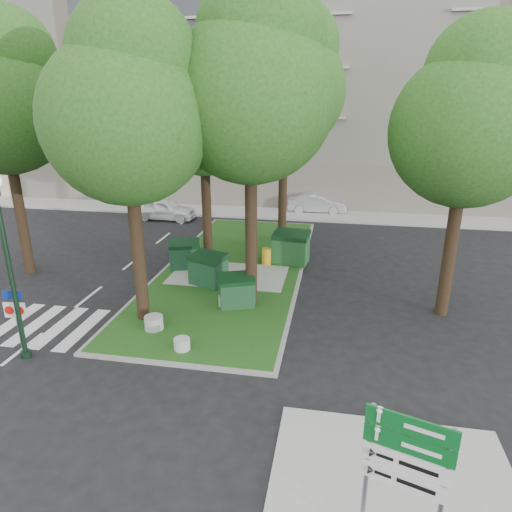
% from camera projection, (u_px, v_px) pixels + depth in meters
% --- Properties ---
extents(ground, '(120.00, 120.00, 0.00)m').
position_uv_depth(ground, '(158.00, 363.00, 13.67)').
color(ground, black).
rests_on(ground, ground).
extents(median_island, '(6.00, 16.00, 0.12)m').
position_uv_depth(median_island, '(234.00, 268.00, 20.98)').
color(median_island, '#1F4914').
rests_on(median_island, ground).
extents(median_kerb, '(6.30, 16.30, 0.10)m').
position_uv_depth(median_kerb, '(234.00, 268.00, 20.98)').
color(median_kerb, gray).
rests_on(median_kerb, ground).
extents(sidewalk_corner, '(5.00, 4.00, 0.12)m').
position_uv_depth(sidewalk_corner, '(393.00, 486.00, 9.29)').
color(sidewalk_corner, '#999993').
rests_on(sidewalk_corner, ground).
extents(building_sidewalk, '(42.00, 3.00, 0.12)m').
position_uv_depth(building_sidewalk, '(262.00, 213.00, 30.80)').
color(building_sidewalk, '#999993').
rests_on(building_sidewalk, ground).
extents(zebra_crossing, '(5.00, 3.00, 0.01)m').
position_uv_depth(zebra_crossing, '(71.00, 328.00, 15.69)').
color(zebra_crossing, silver).
rests_on(zebra_crossing, ground).
extents(apartment_building, '(41.00, 12.00, 16.00)m').
position_uv_depth(apartment_building, '(279.00, 89.00, 35.10)').
color(apartment_building, beige).
rests_on(apartment_building, ground).
extents(tree_median_near_left, '(5.20, 5.20, 10.53)m').
position_uv_depth(tree_median_near_left, '(128.00, 104.00, 13.84)').
color(tree_median_near_left, black).
rests_on(tree_median_near_left, ground).
extents(tree_median_near_right, '(5.60, 5.60, 11.46)m').
position_uv_depth(tree_median_near_right, '(254.00, 82.00, 14.87)').
color(tree_median_near_right, black).
rests_on(tree_median_near_right, ground).
extents(tree_median_mid, '(4.80, 4.80, 9.99)m').
position_uv_depth(tree_median_mid, '(205.00, 110.00, 19.89)').
color(tree_median_mid, black).
rests_on(tree_median_mid, ground).
extents(tree_median_far, '(5.80, 5.80, 11.93)m').
position_uv_depth(tree_median_far, '(287.00, 78.00, 21.68)').
color(tree_median_far, black).
rests_on(tree_median_far, ground).
extents(tree_street_left, '(5.40, 5.40, 11.00)m').
position_uv_depth(tree_street_left, '(2.00, 93.00, 18.16)').
color(tree_street_left, black).
rests_on(tree_street_left, ground).
extents(tree_street_right, '(5.00, 5.00, 10.06)m').
position_uv_depth(tree_street_right, '(473.00, 115.00, 14.48)').
color(tree_street_right, black).
rests_on(tree_street_right, ground).
extents(dumpster_a, '(1.61, 1.34, 1.28)m').
position_uv_depth(dumpster_a, '(185.00, 254.00, 20.72)').
color(dumpster_a, '#0E361E').
rests_on(dumpster_a, median_island).
extents(dumpster_b, '(1.73, 1.49, 1.35)m').
position_uv_depth(dumpster_b, '(208.00, 269.00, 18.85)').
color(dumpster_b, '#103A1F').
rests_on(dumpster_b, median_island).
extents(dumpster_c, '(1.55, 1.32, 1.22)m').
position_uv_depth(dumpster_c, '(237.00, 291.00, 16.96)').
color(dumpster_c, '#103619').
rests_on(dumpster_c, median_island).
extents(dumpster_d, '(1.77, 1.34, 1.53)m').
position_uv_depth(dumpster_d, '(291.00, 247.00, 21.30)').
color(dumpster_d, '#16491D').
rests_on(dumpster_d, median_island).
extents(bollard_left, '(0.63, 0.63, 0.45)m').
position_uv_depth(bollard_left, '(154.00, 323.00, 15.35)').
color(bollard_left, '#A3A49F').
rests_on(bollard_left, median_island).
extents(bollard_right, '(0.50, 0.50, 0.36)m').
position_uv_depth(bollard_right, '(182.00, 344.00, 14.12)').
color(bollard_right, '#ACADA8').
rests_on(bollard_right, median_island).
extents(bollard_mid, '(0.59, 0.59, 0.42)m').
position_uv_depth(bollard_mid, '(226.00, 300.00, 17.05)').
color(bollard_mid, gray).
rests_on(bollard_mid, median_island).
extents(litter_bin, '(0.44, 0.44, 0.76)m').
position_uv_depth(litter_bin, '(266.00, 256.00, 21.18)').
color(litter_bin, gold).
rests_on(litter_bin, median_island).
extents(street_lamp, '(0.45, 0.45, 5.65)m').
position_uv_depth(street_lamp, '(5.00, 247.00, 12.79)').
color(street_lamp, black).
rests_on(street_lamp, ground).
extents(traffic_sign_pole, '(0.67, 0.12, 2.24)m').
position_uv_depth(traffic_sign_pole, '(16.00, 311.00, 13.73)').
color(traffic_sign_pole, slate).
rests_on(traffic_sign_pole, ground).
extents(directional_sign, '(1.36, 0.48, 2.83)m').
position_uv_depth(directional_sign, '(406.00, 465.00, 7.28)').
color(directional_sign, slate).
rests_on(directional_sign, sidewalk_corner).
extents(car_white, '(4.03, 1.72, 1.36)m').
position_uv_depth(car_white, '(165.00, 209.00, 29.20)').
color(car_white, white).
rests_on(car_white, ground).
extents(car_silver, '(3.94, 1.50, 1.28)m').
position_uv_depth(car_silver, '(317.00, 203.00, 30.91)').
color(car_silver, '#AEAFB6').
rests_on(car_silver, ground).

